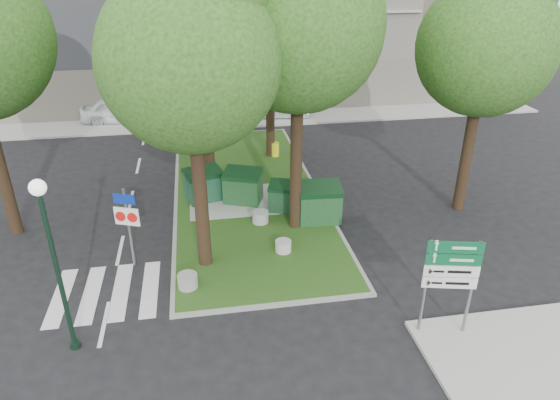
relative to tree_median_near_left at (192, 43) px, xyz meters
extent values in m
plane|color=black|center=(1.41, -2.56, -7.32)|extent=(120.00, 120.00, 0.00)
cube|color=#204413|center=(1.91, 5.44, -7.26)|extent=(6.00, 16.00, 0.12)
cube|color=gray|center=(1.91, 5.44, -7.27)|extent=(6.30, 16.30, 0.10)
cube|color=#999993|center=(7.91, -6.06, -7.26)|extent=(5.00, 4.00, 0.12)
cube|color=#999993|center=(1.41, 15.94, -7.26)|extent=(42.00, 3.00, 0.12)
cube|color=silver|center=(-2.34, -1.06, -7.31)|extent=(5.00, 3.00, 0.01)
cylinder|color=black|center=(-0.09, -0.06, -4.24)|extent=(0.44, 0.44, 6.16)
sphere|color=#194713|center=(-0.09, -0.06, -0.50)|extent=(5.20, 5.20, 5.20)
cylinder|color=black|center=(3.41, 1.94, -3.96)|extent=(0.44, 0.44, 6.72)
sphere|color=#194713|center=(3.41, 1.94, 0.12)|extent=(5.60, 5.60, 5.60)
cylinder|color=black|center=(0.41, 6.44, -4.38)|extent=(0.44, 0.44, 5.88)
sphere|color=#194713|center=(0.41, 6.44, -0.81)|extent=(4.80, 4.80, 4.80)
cylinder|color=black|center=(3.61, 9.44, -3.82)|extent=(0.44, 0.44, 7.00)
cylinder|color=black|center=(10.41, 2.44, -4.38)|extent=(0.44, 0.44, 5.88)
sphere|color=#194713|center=(10.41, 2.44, -0.81)|extent=(5.00, 5.00, 5.00)
cube|color=#113E25|center=(0.06, 4.83, -6.62)|extent=(1.70, 1.41, 1.15)
cube|color=black|center=(0.06, 4.83, -5.96)|extent=(1.77, 1.49, 0.33)
cube|color=#103A16|center=(1.66, 4.37, -6.61)|extent=(1.75, 1.48, 1.17)
cube|color=black|center=(1.66, 4.37, -5.93)|extent=(1.83, 1.56, 0.34)
cube|color=#0F351A|center=(3.26, 3.30, -6.70)|extent=(1.46, 1.21, 0.99)
cube|color=black|center=(3.26, 3.30, -6.13)|extent=(1.52, 1.28, 0.28)
cube|color=#133F1A|center=(4.41, 2.23, -6.57)|extent=(1.67, 1.19, 1.26)
cube|color=black|center=(4.41, 2.23, -5.83)|extent=(1.73, 1.27, 0.36)
cylinder|color=gray|center=(-0.69, -1.35, -6.97)|extent=(0.63, 0.63, 0.45)
cylinder|color=#AFAEA9|center=(2.64, 0.22, -6.99)|extent=(0.57, 0.57, 0.41)
cylinder|color=#999A95|center=(2.13, 2.44, -6.97)|extent=(0.63, 0.63, 0.45)
cylinder|color=yellow|center=(3.82, 9.30, -6.84)|extent=(0.41, 0.41, 0.72)
cylinder|color=black|center=(-3.72, -3.41, -5.07)|extent=(0.13, 0.13, 4.49)
cylinder|color=black|center=(-3.72, -3.41, -7.23)|extent=(0.27, 0.27, 0.18)
sphere|color=white|center=(-3.72, -3.41, -2.55)|extent=(0.40, 0.40, 0.40)
cylinder|color=slate|center=(-2.49, 0.41, -5.89)|extent=(0.12, 0.12, 2.86)
cube|color=navy|center=(-2.49, 0.41, -4.80)|extent=(0.71, 0.31, 0.34)
cube|color=white|center=(-2.49, 0.41, -5.43)|extent=(0.82, 0.35, 0.63)
cylinder|color=red|center=(-2.70, 0.41, -5.43)|extent=(0.33, 0.16, 0.34)
cylinder|color=red|center=(-2.28, 0.41, -5.43)|extent=(0.33, 0.16, 0.34)
cylinder|color=slate|center=(5.66, -4.42, -5.76)|extent=(0.11, 0.11, 2.88)
cylinder|color=slate|center=(6.85, -4.70, -5.76)|extent=(0.11, 0.11, 2.88)
cube|color=#0A542D|center=(6.25, -4.56, -4.48)|extent=(1.41, 0.36, 0.33)
cube|color=#0A542D|center=(6.25, -4.56, -4.85)|extent=(1.41, 0.36, 0.33)
cube|color=white|center=(6.25, -4.56, -5.21)|extent=(1.41, 0.36, 0.33)
cube|color=white|center=(6.25, -4.56, -5.58)|extent=(1.41, 0.36, 0.33)
imported|color=white|center=(-4.72, 16.89, -6.53)|extent=(4.69, 2.08, 1.57)
imported|color=#969A9E|center=(4.91, 16.18, -6.61)|extent=(4.44, 1.99, 1.42)
camera|label=1|loc=(-0.01, -14.49, 2.26)|focal=32.00mm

